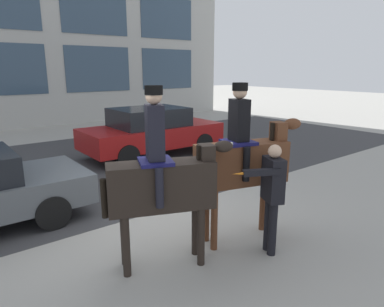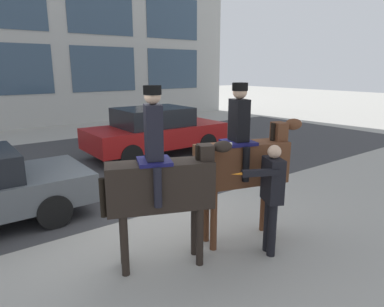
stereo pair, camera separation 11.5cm
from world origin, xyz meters
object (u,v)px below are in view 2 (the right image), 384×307
street_car_far_lane (155,131)px  mounted_horse_lead (162,180)px  pedestrian_bystander (271,192)px  mounted_horse_companion (244,160)px

street_car_far_lane → mounted_horse_lead: bearing=-120.0°
pedestrian_bystander → street_car_far_lane: bearing=-79.9°
street_car_far_lane → pedestrian_bystander: bearing=-105.9°
mounted_horse_lead → pedestrian_bystander: mounted_horse_lead is taller
mounted_horse_lead → pedestrian_bystander: bearing=-3.8°
pedestrian_bystander → street_car_far_lane: (1.85, 6.49, -0.20)m
mounted_horse_lead → pedestrian_bystander: 1.67m
street_car_far_lane → mounted_horse_companion: bearing=-107.5°
mounted_horse_lead → mounted_horse_companion: size_ratio=1.00×
mounted_horse_lead → pedestrian_bystander: size_ratio=1.50×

